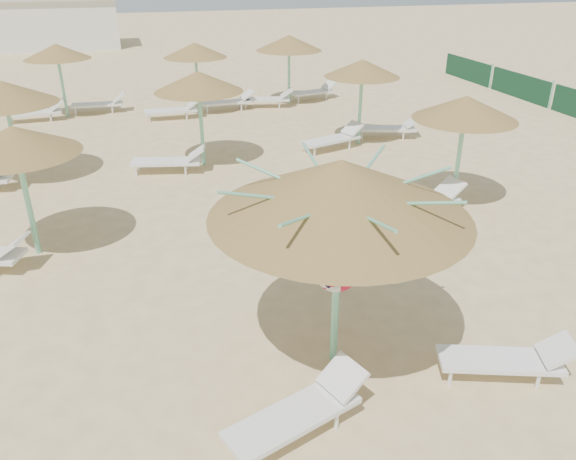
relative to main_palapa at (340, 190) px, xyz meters
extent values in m
plane|color=#E0C388|center=(-0.37, 0.03, -2.74)|extent=(120.00, 120.00, 0.00)
cylinder|color=#74C9A5|center=(0.00, 0.00, -1.42)|extent=(0.11, 0.11, 2.63)
cone|color=olive|center=(0.00, 0.00, 0.01)|extent=(3.51, 3.51, 0.79)
cylinder|color=#74C9A5|center=(0.00, 0.00, -0.26)|extent=(0.20, 0.20, 0.12)
cylinder|color=#74C9A5|center=(0.81, 0.00, -0.03)|extent=(1.58, 0.04, 0.40)
cylinder|color=#74C9A5|center=(0.57, 0.57, -0.03)|extent=(1.15, 1.15, 0.40)
cylinder|color=#74C9A5|center=(0.00, 0.81, -0.03)|extent=(0.04, 1.58, 0.40)
cylinder|color=#74C9A5|center=(-0.57, 0.57, -0.03)|extent=(1.15, 1.15, 0.40)
cylinder|color=#74C9A5|center=(-0.81, 0.00, -0.03)|extent=(1.58, 0.04, 0.40)
cylinder|color=#74C9A5|center=(-0.57, -0.57, -0.03)|extent=(1.15, 1.15, 0.40)
cylinder|color=#74C9A5|center=(0.00, -0.81, -0.03)|extent=(0.04, 1.58, 0.40)
cylinder|color=#74C9A5|center=(0.57, -0.57, -0.03)|extent=(1.15, 1.15, 0.40)
torus|color=red|center=(0.00, -0.10, -1.15)|extent=(0.68, 0.15, 0.68)
cylinder|color=white|center=(-1.80, -1.30, -2.61)|extent=(0.06, 0.06, 0.26)
cylinder|color=white|center=(-0.45, -1.32, -2.61)|extent=(0.06, 0.06, 0.26)
cylinder|color=white|center=(-0.60, -0.87, -2.61)|extent=(0.06, 0.06, 0.26)
cube|color=white|center=(-1.01, -1.27, -2.44)|extent=(1.88, 1.15, 0.08)
cube|color=white|center=(-0.26, -1.00, -2.21)|extent=(0.62, 0.68, 0.34)
cylinder|color=white|center=(1.38, -1.00, -2.61)|extent=(0.05, 0.05, 0.25)
cylinder|color=white|center=(1.53, -0.58, -2.61)|extent=(0.05, 0.05, 0.25)
cylinder|color=white|center=(2.52, -1.41, -2.61)|extent=(0.05, 0.05, 0.25)
cylinder|color=white|center=(2.67, -0.98, -2.61)|extent=(0.05, 0.05, 0.25)
cube|color=white|center=(2.13, -1.03, -2.45)|extent=(1.79, 1.09, 0.07)
cube|color=white|center=(2.85, -1.29, -2.24)|extent=(0.59, 0.65, 0.33)
cylinder|color=#74C9A5|center=(-4.61, 4.84, -1.59)|extent=(0.11, 0.11, 2.30)
cone|color=olive|center=(-4.61, 4.84, -0.36)|extent=(2.38, 2.38, 0.54)
cylinder|color=#74C9A5|center=(-4.61, 4.84, -0.59)|extent=(0.20, 0.20, 0.12)
cylinder|color=white|center=(-5.10, 4.48, -2.60)|extent=(0.06, 0.06, 0.28)
cube|color=white|center=(-4.91, 4.15, -2.18)|extent=(0.66, 0.73, 0.36)
cylinder|color=#74C9A5|center=(-5.44, 9.26, -1.59)|extent=(0.11, 0.11, 2.30)
cone|color=olive|center=(-5.44, 9.26, -0.35)|extent=(2.60, 2.60, 0.58)
cylinder|color=#74C9A5|center=(-5.44, 9.26, -0.59)|extent=(0.20, 0.20, 0.12)
cube|color=white|center=(-5.70, 8.73, -2.18)|extent=(0.57, 0.67, 0.36)
cylinder|color=#74C9A5|center=(-4.68, 16.14, -1.59)|extent=(0.11, 0.11, 2.30)
cone|color=olive|center=(-4.68, 16.14, -0.36)|extent=(2.34, 2.34, 0.53)
cylinder|color=#74C9A5|center=(-4.68, 16.14, -0.59)|extent=(0.20, 0.20, 0.12)
cylinder|color=white|center=(-6.57, 15.44, -2.60)|extent=(0.06, 0.06, 0.28)
cylinder|color=white|center=(-6.59, 15.94, -2.60)|extent=(0.06, 0.06, 0.28)
cylinder|color=white|center=(-5.22, 15.52, -2.60)|extent=(0.06, 0.06, 0.28)
cylinder|color=white|center=(-5.25, 16.01, -2.60)|extent=(0.06, 0.06, 0.28)
cube|color=white|center=(-5.78, 15.74, -2.42)|extent=(1.93, 0.72, 0.08)
cube|color=white|center=(-4.93, 15.78, -2.18)|extent=(0.52, 0.63, 0.36)
cylinder|color=white|center=(-4.39, 16.23, -2.60)|extent=(0.06, 0.06, 0.28)
cylinder|color=white|center=(-4.37, 16.73, -2.60)|extent=(0.06, 0.06, 0.28)
cylinder|color=white|center=(-3.05, 16.16, -2.60)|extent=(0.06, 0.06, 0.28)
cylinder|color=white|center=(-3.02, 16.65, -2.60)|extent=(0.06, 0.06, 0.28)
cube|color=white|center=(-3.58, 16.44, -2.42)|extent=(1.93, 0.72, 0.08)
cube|color=white|center=(-2.73, 16.39, -2.18)|extent=(0.52, 0.63, 0.36)
cylinder|color=#74C9A5|center=(-0.55, 9.30, -1.59)|extent=(0.11, 0.11, 2.30)
cone|color=olive|center=(-0.55, 9.30, -0.36)|extent=(2.44, 2.44, 0.55)
cylinder|color=#74C9A5|center=(-0.55, 9.30, -0.59)|extent=(0.20, 0.20, 0.12)
cylinder|color=white|center=(-2.48, 8.84, -2.60)|extent=(0.06, 0.06, 0.28)
cylinder|color=white|center=(-2.37, 9.33, -2.60)|extent=(0.06, 0.06, 0.28)
cylinder|color=white|center=(-1.17, 8.54, -2.60)|extent=(0.06, 0.06, 0.28)
cylinder|color=white|center=(-1.06, 9.02, -2.60)|extent=(0.06, 0.06, 0.28)
cube|color=white|center=(-1.65, 8.90, -2.42)|extent=(1.99, 1.03, 0.08)
cube|color=white|center=(-0.82, 8.71, -2.18)|extent=(0.61, 0.69, 0.36)
cylinder|color=#74C9A5|center=(0.15, 15.08, -1.59)|extent=(0.11, 0.11, 2.30)
cone|color=olive|center=(0.15, 15.08, -0.36)|extent=(2.32, 2.32, 0.52)
cylinder|color=#74C9A5|center=(0.15, 15.08, -0.59)|extent=(0.20, 0.20, 0.12)
cylinder|color=white|center=(-1.76, 14.45, -2.60)|extent=(0.06, 0.06, 0.28)
cylinder|color=white|center=(-1.74, 14.95, -2.60)|extent=(0.06, 0.06, 0.28)
cylinder|color=white|center=(-0.41, 14.41, -2.60)|extent=(0.06, 0.06, 0.28)
cylinder|color=white|center=(-0.39, 14.91, -2.60)|extent=(0.06, 0.06, 0.28)
cube|color=white|center=(-0.95, 14.68, -2.42)|extent=(1.92, 0.68, 0.08)
cube|color=white|center=(-0.10, 14.65, -2.18)|extent=(0.50, 0.62, 0.36)
cylinder|color=white|center=(0.46, 15.10, -2.60)|extent=(0.06, 0.06, 0.28)
cylinder|color=white|center=(0.44, 15.60, -2.60)|extent=(0.06, 0.06, 0.28)
cylinder|color=white|center=(1.81, 15.14, -2.60)|extent=(0.06, 0.06, 0.28)
cylinder|color=white|center=(1.79, 15.64, -2.60)|extent=(0.06, 0.06, 0.28)
cube|color=white|center=(1.25, 15.38, -2.42)|extent=(1.92, 0.68, 0.08)
cube|color=white|center=(2.10, 15.40, -2.18)|extent=(0.50, 0.62, 0.36)
cylinder|color=#74C9A5|center=(4.84, 4.67, -1.59)|extent=(0.11, 0.11, 2.30)
cone|color=olive|center=(4.84, 4.67, -0.36)|extent=(2.37, 2.37, 0.53)
cylinder|color=#74C9A5|center=(4.84, 4.67, -0.59)|extent=(0.20, 0.20, 0.12)
cylinder|color=white|center=(3.00, 3.87, -2.60)|extent=(0.06, 0.06, 0.28)
cylinder|color=white|center=(2.90, 4.36, -2.60)|extent=(0.06, 0.06, 0.28)
cylinder|color=white|center=(4.32, 4.14, -2.60)|extent=(0.06, 0.06, 0.28)
cylinder|color=white|center=(4.23, 4.63, -2.60)|extent=(0.06, 0.06, 0.28)
cube|color=white|center=(3.74, 4.27, -2.42)|extent=(1.98, 0.98, 0.08)
cube|color=white|center=(4.57, 4.44, -2.18)|extent=(0.59, 0.68, 0.36)
cylinder|color=#74C9A5|center=(4.56, 9.95, -1.59)|extent=(0.11, 0.11, 2.30)
cone|color=olive|center=(4.56, 9.95, -0.36)|extent=(2.33, 2.33, 0.52)
cylinder|color=#74C9A5|center=(4.56, 9.95, -0.59)|extent=(0.20, 0.20, 0.12)
cylinder|color=white|center=(2.77, 9.08, -2.60)|extent=(0.06, 0.06, 0.28)
cylinder|color=white|center=(2.62, 9.56, -2.60)|extent=(0.06, 0.06, 0.28)
cylinder|color=white|center=(4.06, 9.48, -2.60)|extent=(0.06, 0.06, 0.28)
cylinder|color=white|center=(3.91, 9.95, -2.60)|extent=(0.06, 0.06, 0.28)
cube|color=white|center=(3.46, 9.55, -2.42)|extent=(2.00, 1.15, 0.08)
cube|color=white|center=(4.27, 9.80, -2.18)|extent=(0.64, 0.72, 0.36)
cylinder|color=white|center=(4.82, 10.25, -2.60)|extent=(0.06, 0.06, 0.28)
cylinder|color=white|center=(4.97, 10.73, -2.60)|extent=(0.06, 0.06, 0.28)
cylinder|color=white|center=(6.11, 9.85, -2.60)|extent=(0.06, 0.06, 0.28)
cylinder|color=white|center=(6.26, 10.33, -2.60)|extent=(0.06, 0.06, 0.28)
cube|color=white|center=(5.66, 10.25, -2.42)|extent=(2.00, 1.15, 0.08)
cube|color=white|center=(6.47, 10.00, -2.18)|extent=(0.64, 0.72, 0.36)
cylinder|color=#74C9A5|center=(3.95, 15.86, -1.59)|extent=(0.11, 0.11, 2.30)
cone|color=olive|center=(3.95, 15.86, -0.35)|extent=(2.61, 2.61, 0.59)
cylinder|color=#74C9A5|center=(3.95, 15.86, -0.59)|extent=(0.20, 0.20, 0.12)
cylinder|color=white|center=(2.02, 15.39, -2.60)|extent=(0.06, 0.06, 0.28)
cylinder|color=white|center=(2.12, 15.88, -2.60)|extent=(0.06, 0.06, 0.28)
cylinder|color=white|center=(3.34, 15.10, -2.60)|extent=(0.06, 0.06, 0.28)
cylinder|color=white|center=(3.44, 15.59, -2.60)|extent=(0.06, 0.06, 0.28)
cube|color=white|center=(2.85, 15.46, -2.42)|extent=(1.99, 1.01, 0.08)
cube|color=white|center=(3.68, 15.28, -2.18)|extent=(0.60, 0.69, 0.36)
cylinder|color=white|center=(4.32, 15.75, -2.60)|extent=(0.06, 0.06, 0.28)
cylinder|color=white|center=(4.22, 16.24, -2.60)|extent=(0.06, 0.06, 0.28)
cylinder|color=white|center=(5.64, 16.04, -2.60)|extent=(0.06, 0.06, 0.28)
cylinder|color=white|center=(5.54, 16.52, -2.60)|extent=(0.06, 0.06, 0.28)
cube|color=white|center=(5.05, 16.16, -2.42)|extent=(1.99, 1.01, 0.08)
cube|color=white|center=(5.88, 16.34, -2.18)|extent=(0.60, 0.69, 0.36)
cube|color=silver|center=(-6.37, 35.03, -1.24)|extent=(8.00, 4.00, 3.00)
cube|color=#1A5035|center=(13.63, 14.03, -2.24)|extent=(0.08, 3.80, 1.00)
cylinder|color=#74C9A5|center=(13.63, 12.13, -2.19)|extent=(0.08, 0.08, 1.10)
cube|color=#1A5035|center=(13.63, 18.03, -2.24)|extent=(0.08, 3.80, 1.00)
cylinder|color=#74C9A5|center=(13.63, 16.13, -2.19)|extent=(0.08, 0.08, 1.10)
camera|label=1|loc=(-2.54, -6.28, 2.72)|focal=35.00mm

